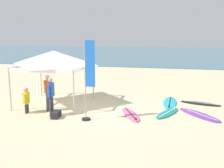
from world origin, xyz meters
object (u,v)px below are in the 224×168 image
at_px(surfboard_teal, 168,113).
at_px(banner_flag, 88,84).
at_px(surfboard_purple, 199,114).
at_px(surfboard_black, 201,103).
at_px(gear_bag_near_tent, 56,114).
at_px(surfboard_pink, 131,114).
at_px(surfboard_cyan, 170,103).
at_px(person_blue, 51,94).
at_px(person_yellow, 26,99).
at_px(person_orange, 48,90).
at_px(canopy_tent, 54,58).

height_order(surfboard_teal, banner_flag, banner_flag).
bearing_deg(surfboard_purple, banner_flag, -159.94).
bearing_deg(surfboard_black, gear_bag_near_tent, -150.19).
relative_size(surfboard_pink, banner_flag, 0.64).
bearing_deg(surfboard_cyan, person_blue, -147.57).
bearing_deg(surfboard_teal, person_yellow, -169.09).
bearing_deg(banner_flag, surfboard_pink, 33.00).
height_order(person_orange, gear_bag_near_tent, person_orange).
distance_m(person_orange, banner_flag, 2.50).
bearing_deg(person_orange, person_blue, -56.45).
distance_m(canopy_tent, person_yellow, 2.55).
height_order(surfboard_pink, person_yellow, person_yellow).
relative_size(surfboard_black, surfboard_purple, 0.92).
bearing_deg(canopy_tent, surfboard_pink, -15.14).
xyz_separation_m(surfboard_purple, banner_flag, (-4.64, -1.69, 1.54)).
relative_size(surfboard_cyan, person_orange, 1.48).
relative_size(surfboard_teal, person_yellow, 1.73).
relative_size(surfboard_cyan, surfboard_black, 1.20).
distance_m(banner_flag, gear_bag_near_tent, 2.07).
bearing_deg(person_blue, banner_flag, -8.47).
distance_m(surfboard_teal, person_blue, 5.33).
bearing_deg(surfboard_purple, surfboard_cyan, 124.96).
height_order(surfboard_black, banner_flag, banner_flag).
bearing_deg(surfboard_pink, banner_flag, -147.00).
bearing_deg(surfboard_black, banner_flag, -142.96).
bearing_deg(person_blue, canopy_tent, 108.42).
bearing_deg(banner_flag, surfboard_purple, 20.06).
xyz_separation_m(person_yellow, banner_flag, (3.08, -0.41, 0.92)).
relative_size(surfboard_black, surfboard_pink, 0.97).
bearing_deg(surfboard_purple, gear_bag_near_tent, -164.88).
xyz_separation_m(surfboard_cyan, surfboard_black, (1.56, 0.17, 0.00)).
bearing_deg(canopy_tent, gear_bag_near_tent, -66.18).
bearing_deg(surfboard_pink, person_yellow, -172.15).
xyz_separation_m(canopy_tent, surfboard_pink, (4.06, -1.10, -2.35)).
height_order(surfboard_cyan, person_yellow, person_yellow).
bearing_deg(banner_flag, person_blue, 171.53).
height_order(surfboard_cyan, person_blue, person_blue).
distance_m(surfboard_black, banner_flag, 6.33).
relative_size(surfboard_pink, person_orange, 1.28).
xyz_separation_m(surfboard_black, surfboard_teal, (-1.64, -2.06, 0.00)).
height_order(surfboard_teal, person_blue, person_blue).
xyz_separation_m(canopy_tent, surfboard_black, (7.33, 1.54, -2.35)).
bearing_deg(surfboard_teal, canopy_tent, 174.72).
bearing_deg(person_orange, gear_bag_near_tent, -50.18).
distance_m(surfboard_black, surfboard_purple, 2.03).
height_order(person_orange, person_blue, same).
bearing_deg(surfboard_purple, surfboard_black, 82.38).
bearing_deg(canopy_tent, person_blue, -71.58).
bearing_deg(surfboard_cyan, surfboard_purple, -55.04).
bearing_deg(canopy_tent, surfboard_purple, -3.80).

